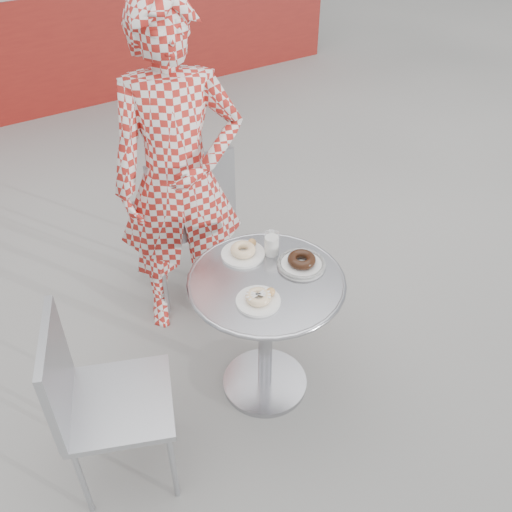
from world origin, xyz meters
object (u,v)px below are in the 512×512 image
plate_near (259,298)px  chair_left (123,429)px  milk_cup (272,244)px  bistro_table (266,308)px  plate_checker (301,263)px  seated_person (179,180)px  plate_far (244,251)px  chair_far (185,244)px

plate_near → chair_left: bearing=177.0°
milk_cup → plate_near: bearing=-132.3°
bistro_table → plate_checker: (0.18, -0.00, 0.18)m
milk_cup → chair_left: bearing=-166.5°
seated_person → plate_near: seated_person is taller
seated_person → milk_cup: 0.56m
plate_far → chair_far: bearing=88.6°
plate_near → milk_cup: bearing=47.7°
milk_cup → plate_far: bearing=152.6°
plate_checker → chair_left: bearing=-176.1°
plate_far → plate_checker: (0.17, -0.20, -0.00)m
plate_far → plate_near: bearing=-109.7°
plate_near → milk_cup: milk_cup is taller
chair_far → chair_left: chair_far is taller
seated_person → plate_far: size_ratio=8.80×
plate_near → bistro_table: bearing=44.8°
seated_person → plate_near: bearing=-74.0°
bistro_table → plate_near: 0.23m
chair_left → plate_checker: chair_left is taller
bistro_table → chair_left: size_ratio=0.80×
bistro_table → plate_far: (0.01, 0.19, 0.19)m
seated_person → chair_left: bearing=-114.3°
chair_far → plate_far: size_ratio=4.87×
chair_left → plate_far: 0.90m
seated_person → milk_cup: bearing=-52.1°
milk_cup → bistro_table: bearing=-130.1°
chair_left → seated_person: 1.14m
chair_far → seated_person: 0.61m
seated_person → plate_far: (0.08, -0.46, -0.15)m
plate_checker → milk_cup: milk_cup is taller
bistro_table → milk_cup: bearing=49.9°
seated_person → plate_near: size_ratio=9.45×
bistro_table → plate_near: size_ratio=3.79×
bistro_table → plate_far: size_ratio=3.52×
bistro_table → chair_far: (0.02, 0.88, -0.22)m
plate_checker → plate_near: bearing=-161.0°
bistro_table → plate_checker: size_ratio=3.24×
chair_far → plate_near: 1.06m
plate_far → milk_cup: bearing=-27.4°
plate_far → chair_left: bearing=-160.6°
chair_far → seated_person: size_ratio=0.55×
bistro_table → plate_checker: 0.26m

